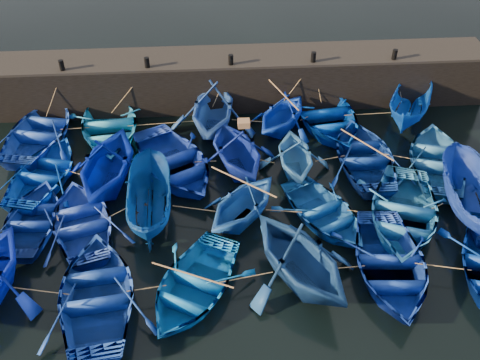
{
  "coord_description": "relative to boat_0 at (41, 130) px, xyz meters",
  "views": [
    {
      "loc": [
        -1.16,
        -13.67,
        14.95
      ],
      "look_at": [
        0.0,
        3.2,
        0.7
      ],
      "focal_mm": 40.0,
      "sensor_mm": 36.0,
      "label": 1
    }
  ],
  "objects": [
    {
      "name": "boat_17",
      "position": [
        12.28,
        -6.39,
        -0.11
      ],
      "size": [
        4.81,
        5.37,
        0.92
      ],
      "primitive_type": "imported",
      "rotation": [
        0.0,
        0.0,
        0.46
      ],
      "color": "#1150A5",
      "rests_on": "ground"
    },
    {
      "name": "boat_11",
      "position": [
        14.74,
        -2.92,
        -0.02
      ],
      "size": [
        3.78,
        5.27,
        1.09
      ],
      "primitive_type": "imported",
      "rotation": [
        0.0,
        0.0,
        3.14
      ],
      "color": "navy",
      "rests_on": "ground"
    },
    {
      "name": "boat_24",
      "position": [
        14.06,
        -9.25,
        -0.02
      ],
      "size": [
        4.12,
        5.51,
        1.09
      ],
      "primitive_type": "imported",
      "rotation": [
        0.0,
        0.0,
        -0.07
      ],
      "color": "navy",
      "rests_on": "ground"
    },
    {
      "name": "boat_7",
      "position": [
        3.65,
        -3.62,
        0.71
      ],
      "size": [
        4.98,
        5.52,
        2.56
      ],
      "primitive_type": "imported",
      "rotation": [
        0.0,
        0.0,
        2.97
      ],
      "color": "#001794",
      "rests_on": "ground"
    },
    {
      "name": "ground",
      "position": [
        9.09,
        -7.65,
        -0.57
      ],
      "size": [
        120.0,
        120.0,
        0.0
      ],
      "primitive_type": "plane",
      "color": "black",
      "rests_on": "ground"
    },
    {
      "name": "boat_23",
      "position": [
        10.79,
        -9.31,
        0.7
      ],
      "size": [
        5.95,
        6.21,
        2.53
      ],
      "primitive_type": "imported",
      "rotation": [
        0.0,
        0.0,
        0.51
      ],
      "color": "navy",
      "rests_on": "ground"
    },
    {
      "name": "mooring_ropes",
      "position": [
        9.17,
        -2.63,
        0.32
      ],
      "size": [
        17.82,
        11.7,
        2.1
      ],
      "color": "tan",
      "rests_on": "ground"
    },
    {
      "name": "bollard_1",
      "position": [
        5.09,
        1.95,
        2.3
      ],
      "size": [
        0.24,
        0.24,
        0.5
      ],
      "primitive_type": "cylinder",
      "color": "black",
      "rests_on": "quay_top"
    },
    {
      "name": "boat_22",
      "position": [
        7.13,
        -9.63,
        -0.07
      ],
      "size": [
        5.23,
        5.8,
        0.99
      ],
      "primitive_type": "imported",
      "rotation": [
        0.0,
        0.0,
        -0.48
      ],
      "color": "#0758B7",
      "rests_on": "ground"
    },
    {
      "name": "boat_6",
      "position": [
        0.8,
        -3.12,
        -0.07
      ],
      "size": [
        4.51,
        5.51,
        1.0
      ],
      "primitive_type": "imported",
      "rotation": [
        0.0,
        0.0,
        2.9
      ],
      "color": "#053AB3",
      "rests_on": "ground"
    },
    {
      "name": "boat_5",
      "position": [
        17.78,
        0.36,
        0.35
      ],
      "size": [
        3.81,
        5.04,
        1.84
      ],
      "primitive_type": "imported",
      "rotation": [
        0.0,
        0.0,
        -0.49
      ],
      "color": "#0740B2",
      "rests_on": "ground"
    },
    {
      "name": "quay_top",
      "position": [
        9.09,
        2.85,
        1.99
      ],
      "size": [
        26.0,
        2.5,
        0.12
      ],
      "primitive_type": "cube",
      "color": "black",
      "rests_on": "quay_wall"
    },
    {
      "name": "boat_10",
      "position": [
        11.58,
        -3.22,
        0.39
      ],
      "size": [
        3.16,
        3.66,
        1.92
      ],
      "primitive_type": "imported",
      "rotation": [
        0.0,
        0.0,
        3.14
      ],
      "color": "blue",
      "rests_on": "ground"
    },
    {
      "name": "boat_0",
      "position": [
        0.0,
        0.0,
        0.0
      ],
      "size": [
        4.92,
        6.13,
        1.13
      ],
      "primitive_type": "imported",
      "rotation": [
        0.0,
        0.0,
        2.94
      ],
      "color": "#15399F",
      "rests_on": "ground"
    },
    {
      "name": "boat_2",
      "position": [
        8.12,
        0.28,
        0.7
      ],
      "size": [
        4.84,
        5.39,
        2.54
      ],
      "primitive_type": "imported",
      "rotation": [
        0.0,
        0.0,
        -0.15
      ],
      "color": "#214A95",
      "rests_on": "ground"
    },
    {
      "name": "boat_4",
      "position": [
        13.63,
        0.28,
        0.04
      ],
      "size": [
        5.0,
        6.37,
        1.2
      ],
      "primitive_type": "imported",
      "rotation": [
        0.0,
        0.0,
        0.16
      ],
      "color": "#0032A0",
      "rests_on": "ground"
    },
    {
      "name": "boat_3",
      "position": [
        11.42,
        -0.01,
        0.43
      ],
      "size": [
        4.89,
        4.99,
        1.99
      ],
      "primitive_type": "imported",
      "rotation": [
        0.0,
        0.0,
        -0.65
      ],
      "color": "#0B34D1",
      "rests_on": "ground"
    },
    {
      "name": "bollard_3",
      "position": [
        13.09,
        1.95,
        2.3
      ],
      "size": [
        0.24,
        0.24,
        0.5
      ],
      "primitive_type": "cylinder",
      "color": "black",
      "rests_on": "quay_top"
    },
    {
      "name": "boat_18",
      "position": [
        15.3,
        -6.72,
        0.01
      ],
      "size": [
        5.53,
        6.5,
        1.14
      ],
      "primitive_type": "imported",
      "rotation": [
        0.0,
        0.0,
        -0.34
      ],
      "color": "#195D9A",
      "rests_on": "ground"
    },
    {
      "name": "boat_14",
      "position": [
        2.88,
        -6.22,
        -0.07
      ],
      "size": [
        4.65,
        5.54,
        0.99
      ],
      "primitive_type": "imported",
      "rotation": [
        0.0,
        0.0,
        3.44
      ],
      "color": "blue",
      "rests_on": "ground"
    },
    {
      "name": "boat_12",
      "position": [
        17.88,
        -3.44,
        -0.02
      ],
      "size": [
        4.94,
        6.0,
        1.08
      ],
      "primitive_type": "imported",
      "rotation": [
        0.0,
        0.0,
        2.89
      ],
      "color": "#22629B",
      "rests_on": "ground"
    },
    {
      "name": "boat_8",
      "position": [
        6.31,
        -2.92,
        0.01
      ],
      "size": [
        6.09,
        6.77,
        1.15
      ],
      "primitive_type": "imported",
      "rotation": [
        0.0,
        0.0,
        0.48
      ],
      "color": "#102D9B",
      "rests_on": "ground"
    },
    {
      "name": "wooden_crate",
      "position": [
        9.35,
        -2.91,
        1.9
      ],
      "size": [
        0.5,
        0.43,
        0.28
      ],
      "primitive_type": "cube",
      "color": "#946740",
      "rests_on": "boat_9"
    },
    {
      "name": "boat_21",
      "position": [
        3.96,
        -9.81,
        -0.01
      ],
      "size": [
        4.49,
        5.81,
        1.11
      ],
      "primitive_type": "imported",
      "rotation": [
        0.0,
        0.0,
        3.27
      ],
      "color": "navy",
      "rests_on": "ground"
    },
    {
      "name": "loose_oars",
      "position": [
        10.59,
        -4.68,
        0.99
      ],
      "size": [
        9.87,
        11.7,
        1.1
      ],
      "color": "#99724C",
      "rests_on": "ground"
    },
    {
      "name": "boat_13",
      "position": [
        0.95,
        -5.91,
        -0.12
      ],
      "size": [
        3.29,
        4.46,
        0.89
      ],
      "primitive_type": "imported",
      "rotation": [
        0.0,
        0.0,
        3.09
      ],
      "color": "navy",
      "rests_on": "ground"
    },
    {
      "name": "bollard_0",
      "position": [
        1.09,
        1.95,
        2.3
      ],
      "size": [
        0.24,
        0.24,
        0.5
      ],
      "primitive_type": "cylinder",
      "color": "black",
      "rests_on": "quay_top"
    },
    {
      "name": "bollard_2",
      "position": [
        9.09,
        1.95,
        2.3
      ],
      "size": [
        0.24,
        0.24,
        0.5
      ],
      "primitive_type": "cylinder",
      "color": "black",
      "rests_on": "quay_top"
    },
    {
      "name": "quay_wall",
      "position": [
        9.09,
        2.85,
        0.68
      ],
      "size": [
        26.0,
        2.5,
        2.5
      ],
      "primitive_type": "cube",
      "color": "black",
      "rests_on": "ground"
    },
    {
      "name": "boat_19",
      "position": [
        17.96,
        -6.28,
        0.36
      ],
      "size": [
        2.22,
        4.95,
        1.86
      ],
      "primitive_type": "imported",
      "rotation": [
        0.0,
        0.0,
        3.06
      ],
      "color": "navy",
      "rests_on": "ground"
    },
    {
      "name": "boat_16",
      "position": [
        9.09,
        -6.15,
        0.45
      ],
      "size": [
        5.03,
        5.08,
        2.03
      ],
      "primitive_type": "imported",
      "rotation": [
        0.0,
        0.0,
        -0.72
      ],
      "color": "#164DA3",
      "rests_on": "ground"
    },
    {
      "name": "boat_1",
      "position": [
        3.14,
        0.08,
        0.01
      ],
      "size": [
        4.79,
        6.13,
        1.16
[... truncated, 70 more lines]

